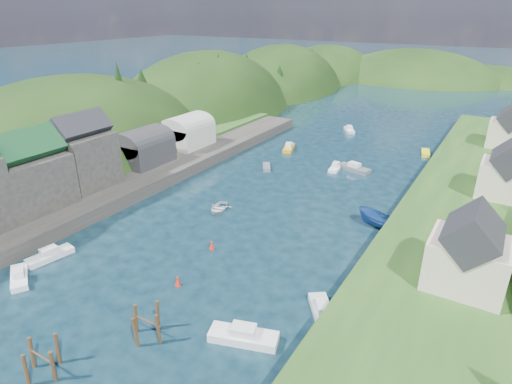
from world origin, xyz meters
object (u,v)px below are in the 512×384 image
Objects in this scene: piling_cluster_near at (43,362)px; channel_buoy_near at (178,281)px; piling_cluster_far at (147,326)px; channel_buoy_far at (212,245)px.

piling_cluster_near reaches higher than channel_buoy_near.
channel_buoy_far is (-4.22, 15.21, -0.76)m from piling_cluster_far.
piling_cluster_far reaches higher than channel_buoy_far.
piling_cluster_far reaches higher than channel_buoy_near.
piling_cluster_far reaches higher than piling_cluster_near.
piling_cluster_far is 3.28× the size of channel_buoy_far.
channel_buoy_far is at bearing 105.51° from piling_cluster_far.
piling_cluster_near is 3.18× the size of channel_buoy_far.
piling_cluster_far is 15.80m from channel_buoy_far.
piling_cluster_far is at bearing 60.54° from piling_cluster_near.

